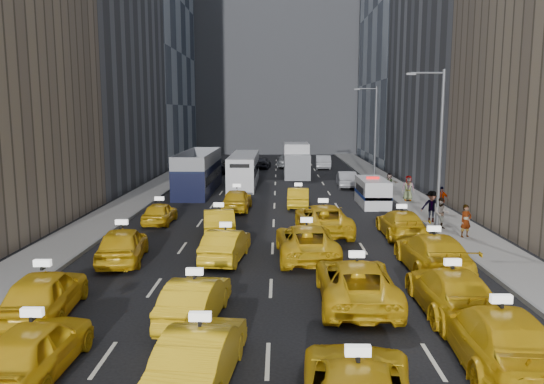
{
  "coord_description": "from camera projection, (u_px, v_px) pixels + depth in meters",
  "views": [
    {
      "loc": [
        0.28,
        -17.58,
        6.72
      ],
      "look_at": [
        -0.09,
        13.46,
        2.0
      ],
      "focal_mm": 35.0,
      "sensor_mm": 36.0,
      "label": 1
    }
  ],
  "objects": [
    {
      "name": "ground",
      "position": [
        270.0,
        307.0,
        18.4
      ],
      "size": [
        160.0,
        160.0,
        0.0
      ],
      "primitive_type": "plane",
      "color": "black",
      "rests_on": "ground"
    },
    {
      "name": "sidewalk_west",
      "position": [
        146.0,
        194.0,
        43.22
      ],
      "size": [
        3.0,
        90.0,
        0.15
      ],
      "primitive_type": "cube",
      "color": "gray",
      "rests_on": "ground"
    },
    {
      "name": "sidewalk_east",
      "position": [
        404.0,
        194.0,
        42.97
      ],
      "size": [
        3.0,
        90.0,
        0.15
      ],
      "primitive_type": "cube",
      "color": "gray",
      "rests_on": "ground"
    },
    {
      "name": "curb_west",
      "position": [
        164.0,
        194.0,
        43.2
      ],
      "size": [
        0.15,
        90.0,
        0.18
      ],
      "primitive_type": "cube",
      "color": "slate",
      "rests_on": "ground"
    },
    {
      "name": "curb_east",
      "position": [
        386.0,
        194.0,
        42.99
      ],
      "size": [
        0.15,
        90.0,
        0.18
      ],
      "primitive_type": "cube",
      "color": "slate",
      "rests_on": "ground"
    },
    {
      "name": "building_west_far",
      "position": [
        119.0,
        1.0,
        68.86
      ],
      "size": [
        16.0,
        22.0,
        42.0
      ],
      "primitive_type": "cube",
      "color": "#2D3847",
      "rests_on": "ground"
    },
    {
      "name": "building_backdrop",
      "position": [
        277.0,
        30.0,
        86.57
      ],
      "size": [
        30.0,
        12.0,
        40.0
      ],
      "primitive_type": "cube",
      "color": "slate",
      "rests_on": "ground"
    },
    {
      "name": "streetlight_near",
      "position": [
        438.0,
        144.0,
        29.41
      ],
      "size": [
        2.15,
        0.22,
        9.0
      ],
      "color": "#595B60",
      "rests_on": "ground"
    },
    {
      "name": "streetlight_far",
      "position": [
        374.0,
        131.0,
        49.18
      ],
      "size": [
        2.15,
        0.22,
        9.0
      ],
      "color": "#595B60",
      "rests_on": "ground"
    },
    {
      "name": "taxi_0",
      "position": [
        35.0,
        348.0,
        13.54
      ],
      "size": [
        1.87,
        4.39,
        1.48
      ],
      "primitive_type": "imported",
      "rotation": [
        0.0,
        0.0,
        3.11
      ],
      "color": "gold",
      "rests_on": "ground"
    },
    {
      "name": "taxi_1",
      "position": [
        201.0,
        353.0,
        13.22
      ],
      "size": [
        2.07,
        4.68,
        1.49
      ],
      "primitive_type": "imported",
      "rotation": [
        0.0,
        0.0,
        3.03
      ],
      "color": "gold",
      "rests_on": "ground"
    },
    {
      "name": "taxi_3",
      "position": [
        499.0,
        336.0,
        14.04
      ],
      "size": [
        2.66,
        5.79,
        1.64
      ],
      "primitive_type": "imported",
      "rotation": [
        0.0,
        0.0,
        3.08
      ],
      "color": "gold",
      "rests_on": "ground"
    },
    {
      "name": "taxi_4",
      "position": [
        45.0,
        293.0,
        17.47
      ],
      "size": [
        2.29,
        4.84,
        1.6
      ],
      "primitive_type": "imported",
      "rotation": [
        0.0,
        0.0,
        3.23
      ],
      "color": "gold",
      "rests_on": "ground"
    },
    {
      "name": "taxi_5",
      "position": [
        195.0,
        299.0,
        17.12
      ],
      "size": [
        1.98,
        4.47,
        1.43
      ],
      "primitive_type": "imported",
      "rotation": [
        0.0,
        0.0,
        3.03
      ],
      "color": "gold",
      "rests_on": "ground"
    },
    {
      "name": "taxi_6",
      "position": [
        356.0,
        282.0,
        18.64
      ],
      "size": [
        2.71,
        5.71,
        1.57
      ],
      "primitive_type": "imported",
      "rotation": [
        0.0,
        0.0,
        3.12
      ],
      "color": "gold",
      "rests_on": "ground"
    },
    {
      "name": "taxi_7",
      "position": [
        451.0,
        291.0,
        17.78
      ],
      "size": [
        2.23,
        5.35,
        1.54
      ],
      "primitive_type": "imported",
      "rotation": [
        0.0,
        0.0,
        3.13
      ],
      "color": "gold",
      "rests_on": "ground"
    },
    {
      "name": "taxi_8",
      "position": [
        123.0,
        244.0,
        23.81
      ],
      "size": [
        2.49,
        4.94,
        1.61
      ],
      "primitive_type": "imported",
      "rotation": [
        0.0,
        0.0,
        3.27
      ],
      "color": "gold",
      "rests_on": "ground"
    },
    {
      "name": "taxi_9",
      "position": [
        226.0,
        245.0,
        24.07
      ],
      "size": [
        2.06,
        4.55,
        1.45
      ],
      "primitive_type": "imported",
      "rotation": [
        0.0,
        0.0,
        3.02
      ],
      "color": "gold",
      "rests_on": "ground"
    },
    {
      "name": "taxi_10",
      "position": [
        306.0,
        241.0,
        24.45
      ],
      "size": [
        2.89,
        5.81,
        1.58
      ],
      "primitive_type": "imported",
      "rotation": [
        0.0,
        0.0,
        3.19
      ],
      "color": "gold",
      "rests_on": "ground"
    },
    {
      "name": "taxi_11",
      "position": [
        433.0,
        253.0,
        22.31
      ],
      "size": [
        2.33,
        5.7,
        1.65
      ],
      "primitive_type": "imported",
      "rotation": [
        0.0,
        0.0,
        3.14
      ],
      "color": "gold",
      "rests_on": "ground"
    },
    {
      "name": "taxi_12",
      "position": [
        160.0,
        213.0,
        31.98
      ],
      "size": [
        1.65,
        3.93,
        1.33
      ],
      "primitive_type": "imported",
      "rotation": [
        0.0,
        0.0,
        3.12
      ],
      "color": "gold",
      "rests_on": "ground"
    },
    {
      "name": "taxi_13",
      "position": [
        219.0,
        222.0,
        28.79
      ],
      "size": [
        2.22,
        4.78,
        1.52
      ],
      "primitive_type": "imported",
      "rotation": [
        0.0,
        0.0,
        3.28
      ],
      "color": "gold",
      "rests_on": "ground"
    },
    {
      "name": "taxi_14",
      "position": [
        323.0,
        219.0,
        29.41
      ],
      "size": [
        3.09,
        6.06,
        1.64
      ],
      "primitive_type": "imported",
      "rotation": [
        0.0,
        0.0,
        3.21
      ],
      "color": "gold",
      "rests_on": "ground"
    },
    {
      "name": "taxi_15",
      "position": [
        401.0,
        224.0,
        28.6
      ],
      "size": [
        2.06,
        5.04,
        1.46
      ],
      "primitive_type": "imported",
      "rotation": [
        0.0,
        0.0,
        3.14
      ],
      "color": "gold",
      "rests_on": "ground"
    },
    {
      "name": "taxi_16",
      "position": [
        237.0,
        200.0,
        36.23
      ],
      "size": [
        1.98,
        4.53,
        1.52
      ],
      "primitive_type": "imported",
      "rotation": [
        0.0,
        0.0,
        3.1
      ],
      "color": "gold",
      "rests_on": "ground"
    },
    {
      "name": "taxi_17",
      "position": [
        298.0,
        197.0,
        37.67
      ],
      "size": [
        1.66,
        4.27,
        1.39
      ],
      "primitive_type": "imported",
      "rotation": [
        0.0,
        0.0,
        3.1
      ],
      "color": "gold",
      "rests_on": "ground"
    },
    {
      "name": "nypd_van",
      "position": [
        372.0,
        193.0,
        38.2
      ],
      "size": [
        2.17,
        4.97,
        2.09
      ],
      "rotation": [
        0.0,
        0.0,
        0.06
      ],
      "color": "silver",
      "rests_on": "ground"
    },
    {
      "name": "double_decker",
      "position": [
        199.0,
        172.0,
        44.73
      ],
      "size": [
        3.78,
        11.7,
        3.34
      ],
      "rotation": [
        0.0,
        0.0,
        -0.1
      ],
      "color": "black",
      "rests_on": "ground"
    },
    {
      "name": "city_bus",
      "position": [
        244.0,
        170.0,
        48.56
      ],
      "size": [
        3.32,
        11.25,
        2.86
      ],
      "rotation": [
        0.0,
        0.0,
        0.09
      ],
      "color": "silver",
      "rests_on": "ground"
    },
    {
      "name": "box_truck",
      "position": [
        296.0,
        160.0,
        55.25
      ],
      "size": [
        2.87,
        7.57,
        3.41
      ],
      "rotation": [
        0.0,
        0.0,
        0.04
      ],
      "color": "silver",
      "rests_on": "ground"
    },
    {
      "name": "misc_car_0",
      "position": [
        346.0,
        179.0,
        47.45
      ],
      "size": [
        1.7,
        4.49,
        1.46
      ],
      "primitive_type": "imported",
      "rotation": [
        0.0,
        0.0,
        3.11
      ],
      "color": "#96989D",
      "rests_on": "ground"
    },
    {
      "name": "misc_car_1",
      "position": [
        216.0,
        166.0,
        58.49
      ],
      "size": [
        3.0,
        5.97,
        1.62
      ],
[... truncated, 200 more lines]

